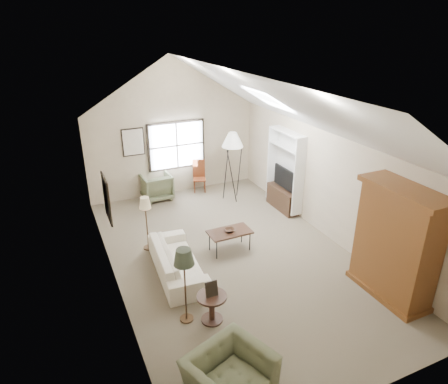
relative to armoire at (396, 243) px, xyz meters
name	(u,v)px	position (x,y,z in m)	size (l,w,h in m)	color
room_shell	(233,113)	(-2.18, 2.40, 2.11)	(5.01, 8.01, 4.00)	#746853
window	(177,145)	(-2.08, 6.36, 0.35)	(1.72, 0.08, 1.42)	black
skylight	(268,99)	(-0.88, 3.30, 2.12)	(0.80, 1.20, 0.52)	white
wall_art	(121,168)	(-4.06, 4.34, 0.63)	(1.97, 3.71, 0.88)	black
armoire	(396,243)	(0.00, 0.00, 0.00)	(0.60, 1.50, 2.20)	brown
tv_alcove	(285,170)	(0.16, 4.00, 0.05)	(0.32, 1.30, 2.10)	white
media_console	(283,199)	(0.14, 4.00, -0.80)	(0.34, 1.18, 0.60)	#382316
tv_panel	(284,178)	(0.14, 4.00, -0.18)	(0.05, 0.90, 0.55)	black
sofa	(177,260)	(-3.47, 2.29, -0.79)	(2.09, 0.82, 0.61)	white
armchair_near	(229,378)	(-3.74, -0.82, -0.75)	(1.09, 0.95, 0.71)	#5B6144
armchair_far	(156,186)	(-2.84, 6.10, -0.72)	(0.81, 0.84, 0.76)	#5B6446
coffee_table	(230,241)	(-2.11, 2.64, -0.85)	(0.96, 0.53, 0.49)	#3A2117
bowl	(230,230)	(-2.11, 2.64, -0.58)	(0.23, 0.23, 0.06)	#3C2418
side_table	(212,308)	(-3.37, 0.69, -0.84)	(0.52, 0.52, 0.52)	#3D2119
side_chair	(199,176)	(-1.50, 6.10, -0.62)	(0.37, 0.37, 0.95)	maroon
tripod_lamp	(232,166)	(-0.85, 5.16, -0.08)	(0.59, 0.59, 2.04)	silver
dark_lamp	(185,285)	(-3.77, 0.89, -0.37)	(0.35, 0.35, 1.46)	#272D20
tan_lamp	(147,223)	(-3.77, 3.49, -0.44)	(0.26, 0.26, 1.31)	tan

